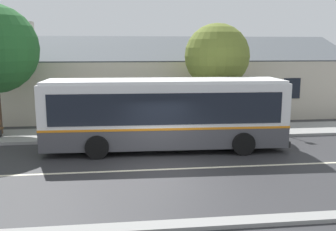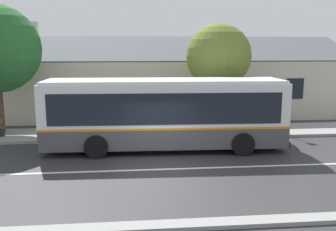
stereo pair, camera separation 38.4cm
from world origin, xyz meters
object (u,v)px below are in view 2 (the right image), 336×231
bench_down_street (71,127)px  bus_stop_sign (286,105)px  street_tree_primary (218,59)px  transit_bus (165,112)px

bench_down_street → bus_stop_sign: size_ratio=0.63×
street_tree_primary → bus_stop_sign: bearing=-30.4°
bench_down_street → transit_bus: bearing=-30.1°
bench_down_street → bus_stop_sign: 11.28m
transit_bus → bus_stop_sign: size_ratio=4.54×
transit_bus → street_tree_primary: (3.35, 3.99, 2.27)m
bench_down_street → street_tree_primary: size_ratio=0.25×
street_tree_primary → bench_down_street: bearing=-170.6°
transit_bus → bus_stop_sign: (6.60, 2.09, -0.08)m
transit_bus → bench_down_street: (-4.62, 2.68, -1.17)m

